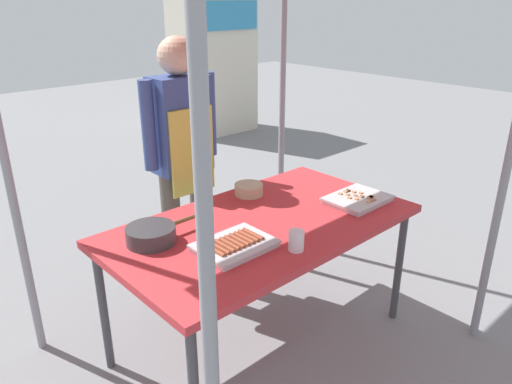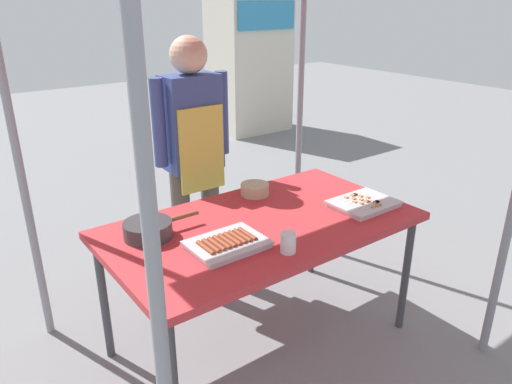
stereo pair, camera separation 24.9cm
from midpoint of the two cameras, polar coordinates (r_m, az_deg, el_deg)
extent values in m
plane|color=slate|center=(2.92, 3.16, -16.95)|extent=(18.00, 18.00, 0.00)
cube|color=#C63338|center=(2.53, 3.51, -3.97)|extent=(1.60, 0.90, 0.04)
cylinder|color=#3F3F44|center=(2.98, 19.47, -9.17)|extent=(0.04, 0.04, 0.71)
cylinder|color=#3F3F44|center=(2.69, -14.83, -12.25)|extent=(0.04, 0.04, 0.71)
cylinder|color=#3F3F44|center=(3.40, 8.76, -4.04)|extent=(0.04, 0.04, 0.71)
cylinder|color=gray|center=(1.30, -6.05, -13.01)|extent=(0.04, 0.04, 2.18)
cylinder|color=gray|center=(2.69, -23.87, 4.05)|extent=(0.04, 0.04, 2.18)
cylinder|color=gray|center=(3.58, 7.20, 9.87)|extent=(0.04, 0.04, 2.18)
cube|color=silver|center=(2.26, -0.23, -6.38)|extent=(0.34, 0.25, 0.02)
cube|color=silver|center=(2.25, -0.23, -6.02)|extent=(0.35, 0.27, 0.01)
cylinder|color=brown|center=(2.19, -2.66, -6.69)|extent=(0.03, 0.14, 0.03)
cylinder|color=brown|center=(2.21, -2.04, -6.48)|extent=(0.03, 0.14, 0.03)
cylinder|color=brown|center=(2.22, -1.43, -6.27)|extent=(0.03, 0.14, 0.03)
cylinder|color=brown|center=(2.24, -0.83, -6.07)|extent=(0.03, 0.14, 0.03)
cylinder|color=brown|center=(2.25, -0.23, -5.86)|extent=(0.03, 0.14, 0.03)
cylinder|color=brown|center=(2.27, 0.36, -5.66)|extent=(0.03, 0.14, 0.03)
cylinder|color=brown|center=(2.28, 0.94, -5.46)|extent=(0.03, 0.14, 0.03)
cylinder|color=brown|center=(2.30, 1.51, -5.26)|extent=(0.03, 0.14, 0.03)
cylinder|color=brown|center=(2.31, 2.07, -5.07)|extent=(0.03, 0.14, 0.03)
cube|color=silver|center=(2.78, 14.99, -1.51)|extent=(0.33, 0.26, 0.02)
cube|color=silver|center=(2.78, 15.02, -1.21)|extent=(0.34, 0.27, 0.01)
cylinder|color=tan|center=(2.73, 16.48, -1.72)|extent=(0.19, 0.01, 0.01)
cube|color=tan|center=(2.75, 16.80, -1.59)|extent=(0.02, 0.02, 0.02)
cube|color=tan|center=(2.73, 16.60, -1.68)|extent=(0.02, 0.02, 0.02)
cube|color=tan|center=(2.71, 16.16, -1.85)|extent=(0.02, 0.02, 0.02)
cylinder|color=tan|center=(2.75, 15.89, -1.48)|extent=(0.19, 0.01, 0.01)
cube|color=tan|center=(2.77, 16.30, -1.32)|extent=(0.02, 0.02, 0.02)
cube|color=tan|center=(2.78, 16.42, -1.28)|extent=(0.02, 0.02, 0.02)
cube|color=tan|center=(2.79, 16.57, -1.22)|extent=(0.02, 0.02, 0.02)
cube|color=tan|center=(2.78, 16.47, -1.26)|extent=(0.02, 0.02, 0.02)
cylinder|color=tan|center=(2.77, 15.32, -1.25)|extent=(0.19, 0.01, 0.01)
cube|color=tan|center=(2.74, 14.82, -1.44)|extent=(0.02, 0.02, 0.02)
cube|color=tan|center=(2.77, 15.36, -1.23)|extent=(0.02, 0.02, 0.02)
cube|color=tan|center=(2.78, 15.53, -1.17)|extent=(0.02, 0.02, 0.02)
cylinder|color=tan|center=(2.79, 14.75, -1.01)|extent=(0.19, 0.01, 0.01)
cube|color=tan|center=(2.79, 14.76, -1.01)|extent=(0.02, 0.02, 0.02)
cube|color=tan|center=(2.75, 14.06, -1.27)|extent=(0.02, 0.02, 0.02)
cube|color=tan|center=(2.83, 15.44, -0.76)|extent=(0.02, 0.02, 0.02)
cylinder|color=tan|center=(2.81, 14.18, -0.78)|extent=(0.19, 0.01, 0.01)
cube|color=tan|center=(2.79, 13.90, -0.89)|extent=(0.02, 0.02, 0.02)
cube|color=tan|center=(2.83, 14.66, -0.61)|extent=(0.02, 0.02, 0.02)
cylinder|color=tan|center=(2.83, 13.63, -0.56)|extent=(0.19, 0.01, 0.01)
cube|color=tan|center=(2.84, 13.94, -0.45)|extent=(0.02, 0.02, 0.02)
cube|color=tan|center=(2.83, 13.70, -0.53)|extent=(0.02, 0.02, 0.02)
cube|color=tan|center=(2.80, 13.06, -0.76)|extent=(0.02, 0.02, 0.02)
cube|color=tan|center=(2.85, 14.04, -0.41)|extent=(0.02, 0.02, 0.02)
cylinder|color=#38383A|center=(2.38, -9.64, -4.43)|extent=(0.24, 0.24, 0.08)
cylinder|color=brown|center=(2.45, -5.57, -2.91)|extent=(0.16, 0.02, 0.02)
cylinder|color=#386B33|center=(2.36, -9.69, -3.77)|extent=(0.22, 0.22, 0.01)
cylinder|color=#BFB28C|center=(2.84, 2.37, 0.26)|extent=(0.17, 0.17, 0.07)
cylinder|color=white|center=(2.22, 7.02, -5.98)|extent=(0.07, 0.07, 0.10)
cylinder|color=#595147|center=(3.20, -6.42, -4.55)|extent=(0.12, 0.12, 0.82)
cylinder|color=#595147|center=(3.30, -3.13, -3.55)|extent=(0.12, 0.12, 0.82)
cube|color=#384C8C|center=(3.01, -5.17, 8.05)|extent=(0.34, 0.20, 0.58)
cube|color=#D8CC4C|center=(2.96, -3.95, 4.92)|extent=(0.30, 0.02, 0.52)
cylinder|color=#384C8C|center=(2.90, -8.92, 7.92)|extent=(0.08, 0.08, 0.52)
cylinder|color=#384C8C|center=(3.12, -1.71, 9.18)|extent=(0.08, 0.08, 0.52)
sphere|color=#D8B293|center=(2.94, -5.44, 15.69)|extent=(0.22, 0.22, 0.22)
cube|color=beige|center=(7.08, 0.22, 15.23)|extent=(1.01, 0.77, 1.99)
cube|color=#338CBF|center=(6.71, 2.43, 19.96)|extent=(0.91, 0.03, 0.36)
camera|label=1|loc=(0.12, -87.14, 1.16)|focal=34.16mm
camera|label=2|loc=(0.12, 92.86, -1.16)|focal=34.16mm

